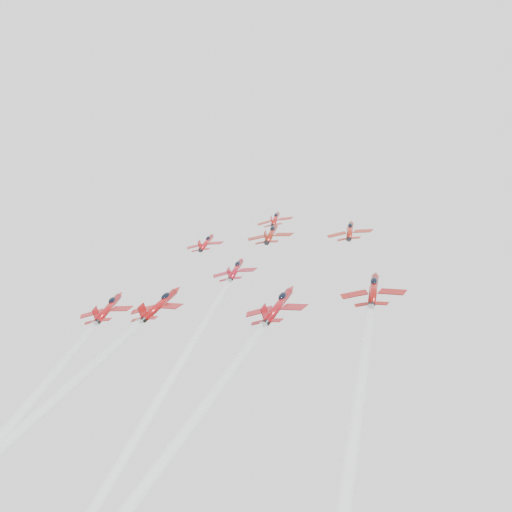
% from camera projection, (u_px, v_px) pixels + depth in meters
% --- Properties ---
extents(jet_lead, '(8.68, 10.47, 8.58)m').
position_uv_depth(jet_lead, '(276.00, 219.00, 149.70)').
color(jet_lead, '#A6110F').
extents(jet_row2_left, '(8.69, 10.48, 8.59)m').
position_uv_depth(jet_row2_left, '(206.00, 242.00, 143.48)').
color(jet_row2_left, '#A60F16').
extents(jet_row2_center, '(10.21, 12.31, 10.08)m').
position_uv_depth(jet_row2_center, '(271.00, 233.00, 139.13)').
color(jet_row2_center, maroon).
extents(jet_row2_right, '(9.29, 11.20, 9.18)m').
position_uv_depth(jet_row2_right, '(350.00, 230.00, 129.31)').
color(jet_row2_right, '#A01E0F').
extents(jet_center, '(8.81, 75.01, 61.81)m').
position_uv_depth(jet_center, '(142.00, 394.00, 83.49)').
color(jet_center, maroon).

